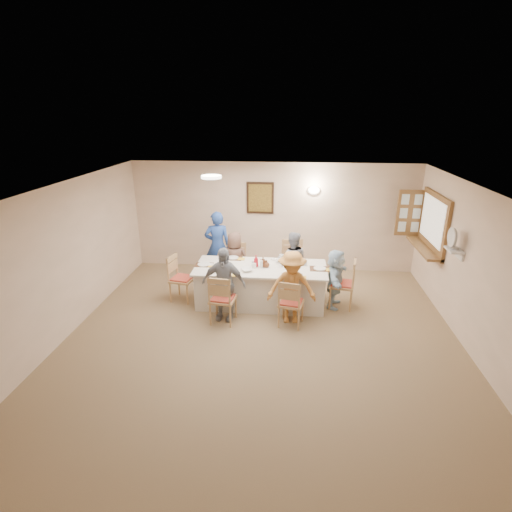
# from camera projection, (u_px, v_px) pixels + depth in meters

# --- Properties ---
(ground) EXTENTS (7.00, 7.00, 0.00)m
(ground) POSITION_uv_depth(u_px,v_px,m) (260.00, 348.00, 6.37)
(ground) COLOR #766248
(room_walls) EXTENTS (7.00, 7.00, 7.00)m
(room_walls) POSITION_uv_depth(u_px,v_px,m) (261.00, 259.00, 5.85)
(room_walls) COLOR beige
(room_walls) RESTS_ON ground
(wall_picture) EXTENTS (0.62, 0.05, 0.72)m
(wall_picture) POSITION_uv_depth(u_px,v_px,m) (260.00, 198.00, 9.05)
(wall_picture) COLOR black
(wall_picture) RESTS_ON room_walls
(wall_sconce) EXTENTS (0.26, 0.09, 0.18)m
(wall_sconce) POSITION_uv_depth(u_px,v_px,m) (314.00, 190.00, 8.86)
(wall_sconce) COLOR white
(wall_sconce) RESTS_ON room_walls
(ceiling_light) EXTENTS (0.36, 0.36, 0.05)m
(ceiling_light) POSITION_uv_depth(u_px,v_px,m) (211.00, 177.00, 7.01)
(ceiling_light) COLOR white
(ceiling_light) RESTS_ON room_walls
(serving_hatch) EXTENTS (0.06, 1.50, 1.15)m
(serving_hatch) POSITION_uv_depth(u_px,v_px,m) (434.00, 223.00, 7.82)
(serving_hatch) COLOR brown
(serving_hatch) RESTS_ON room_walls
(hatch_sill) EXTENTS (0.30, 1.50, 0.05)m
(hatch_sill) POSITION_uv_depth(u_px,v_px,m) (424.00, 248.00, 8.01)
(hatch_sill) COLOR brown
(hatch_sill) RESTS_ON room_walls
(shutter_door) EXTENTS (0.55, 0.04, 1.00)m
(shutter_door) POSITION_uv_depth(u_px,v_px,m) (410.00, 213.00, 8.55)
(shutter_door) COLOR brown
(shutter_door) RESTS_ON room_walls
(fan_shelf) EXTENTS (0.22, 0.36, 0.03)m
(fan_shelf) POSITION_uv_depth(u_px,v_px,m) (454.00, 250.00, 6.60)
(fan_shelf) COLOR white
(fan_shelf) RESTS_ON room_walls
(desk_fan) EXTENTS (0.30, 0.30, 0.28)m
(desk_fan) POSITION_uv_depth(u_px,v_px,m) (454.00, 241.00, 6.55)
(desk_fan) COLOR #A5A5A8
(desk_fan) RESTS_ON fan_shelf
(dining_table) EXTENTS (2.51, 1.06, 0.76)m
(dining_table) POSITION_uv_depth(u_px,v_px,m) (261.00, 285.00, 7.75)
(dining_table) COLOR silver
(dining_table) RESTS_ON ground
(chair_back_left) EXTENTS (0.45, 0.45, 0.92)m
(chair_back_left) POSITION_uv_depth(u_px,v_px,m) (236.00, 265.00, 8.52)
(chair_back_left) COLOR tan
(chair_back_left) RESTS_ON ground
(chair_back_right) EXTENTS (0.51, 0.51, 1.01)m
(chair_back_right) POSITION_uv_depth(u_px,v_px,m) (292.00, 265.00, 8.40)
(chair_back_right) COLOR tan
(chair_back_right) RESTS_ON ground
(chair_front_left) EXTENTS (0.49, 0.49, 0.93)m
(chair_front_left) POSITION_uv_depth(u_px,v_px,m) (223.00, 298.00, 7.02)
(chair_front_left) COLOR tan
(chair_front_left) RESTS_ON ground
(chair_front_right) EXTENTS (0.50, 0.50, 0.89)m
(chair_front_right) POSITION_uv_depth(u_px,v_px,m) (291.00, 302.00, 6.92)
(chair_front_right) COLOR tan
(chair_front_right) RESTS_ON ground
(chair_left_end) EXTENTS (0.52, 0.52, 0.92)m
(chair_left_end) POSITION_uv_depth(u_px,v_px,m) (182.00, 278.00, 7.85)
(chair_left_end) COLOR tan
(chair_left_end) RESTS_ON ground
(chair_right_end) EXTENTS (0.54, 0.54, 0.96)m
(chair_right_end) POSITION_uv_depth(u_px,v_px,m) (342.00, 283.00, 7.57)
(chair_right_end) COLOR tan
(chair_right_end) RESTS_ON ground
(diner_back_left) EXTENTS (0.69, 0.53, 1.22)m
(diner_back_left) POSITION_uv_depth(u_px,v_px,m) (235.00, 260.00, 8.35)
(diner_back_left) COLOR brown
(diner_back_left) RESTS_ON ground
(diner_back_right) EXTENTS (0.63, 0.50, 1.27)m
(diner_back_right) POSITION_uv_depth(u_px,v_px,m) (292.00, 261.00, 8.24)
(diner_back_right) COLOR gray
(diner_back_right) RESTS_ON ground
(diner_front_left) EXTENTS (0.87, 0.51, 1.36)m
(diner_front_left) POSITION_uv_depth(u_px,v_px,m) (224.00, 284.00, 7.06)
(diner_front_left) COLOR gray
(diner_front_left) RESTS_ON ground
(diner_front_right) EXTENTS (0.91, 0.59, 1.33)m
(diner_front_right) POSITION_uv_depth(u_px,v_px,m) (292.00, 287.00, 6.96)
(diner_front_right) COLOR #CD873D
(diner_front_right) RESTS_ON ground
(diner_right_end) EXTENTS (1.20, 0.77, 1.15)m
(diner_right_end) POSITION_uv_depth(u_px,v_px,m) (335.00, 279.00, 7.55)
(diner_right_end) COLOR silver
(diner_right_end) RESTS_ON ground
(caregiver) EXTENTS (0.67, 0.54, 1.54)m
(caregiver) POSITION_uv_depth(u_px,v_px,m) (217.00, 246.00, 8.78)
(caregiver) COLOR #284BA2
(caregiver) RESTS_ON ground
(placemat_fl) EXTENTS (0.33, 0.24, 0.01)m
(placemat_fl) POSITION_uv_depth(u_px,v_px,m) (226.00, 274.00, 7.27)
(placemat_fl) COLOR #472B19
(placemat_fl) RESTS_ON dining_table
(plate_fl) EXTENTS (0.24, 0.24, 0.02)m
(plate_fl) POSITION_uv_depth(u_px,v_px,m) (226.00, 274.00, 7.27)
(plate_fl) COLOR white
(plate_fl) RESTS_ON dining_table
(napkin_fl) EXTENTS (0.14, 0.14, 0.01)m
(napkin_fl) POSITION_uv_depth(u_px,v_px,m) (235.00, 275.00, 7.21)
(napkin_fl) COLOR gold
(napkin_fl) RESTS_ON dining_table
(placemat_fr) EXTENTS (0.38, 0.28, 0.01)m
(placemat_fr) POSITION_uv_depth(u_px,v_px,m) (292.00, 276.00, 7.17)
(placemat_fr) COLOR #472B19
(placemat_fr) RESTS_ON dining_table
(plate_fr) EXTENTS (0.26, 0.26, 0.02)m
(plate_fr) POSITION_uv_depth(u_px,v_px,m) (292.00, 276.00, 7.16)
(plate_fr) COLOR white
(plate_fr) RESTS_ON dining_table
(napkin_fr) EXTENTS (0.15, 0.15, 0.01)m
(napkin_fr) POSITION_uv_depth(u_px,v_px,m) (302.00, 278.00, 7.10)
(napkin_fr) COLOR gold
(napkin_fr) RESTS_ON dining_table
(placemat_bl) EXTENTS (0.38, 0.28, 0.01)m
(placemat_bl) POSITION_uv_depth(u_px,v_px,m) (233.00, 258.00, 8.06)
(placemat_bl) COLOR #472B19
(placemat_bl) RESTS_ON dining_table
(plate_bl) EXTENTS (0.23, 0.23, 0.01)m
(plate_bl) POSITION_uv_depth(u_px,v_px,m) (233.00, 258.00, 8.06)
(plate_bl) COLOR white
(plate_bl) RESTS_ON dining_table
(napkin_bl) EXTENTS (0.14, 0.14, 0.01)m
(napkin_bl) POSITION_uv_depth(u_px,v_px,m) (241.00, 259.00, 7.99)
(napkin_bl) COLOR gold
(napkin_bl) RESTS_ON dining_table
(placemat_br) EXTENTS (0.37, 0.28, 0.01)m
(placemat_br) POSITION_uv_depth(u_px,v_px,m) (292.00, 260.00, 7.95)
(placemat_br) COLOR #472B19
(placemat_br) RESTS_ON dining_table
(plate_br) EXTENTS (0.23, 0.23, 0.01)m
(plate_br) POSITION_uv_depth(u_px,v_px,m) (292.00, 260.00, 7.95)
(plate_br) COLOR white
(plate_br) RESTS_ON dining_table
(napkin_br) EXTENTS (0.15, 0.15, 0.01)m
(napkin_br) POSITION_uv_depth(u_px,v_px,m) (301.00, 261.00, 7.89)
(napkin_br) COLOR gold
(napkin_br) RESTS_ON dining_table
(placemat_le) EXTENTS (0.34, 0.25, 0.01)m
(placemat_le) POSITION_uv_depth(u_px,v_px,m) (204.00, 265.00, 7.71)
(placemat_le) COLOR #472B19
(placemat_le) RESTS_ON dining_table
(plate_le) EXTENTS (0.24, 0.24, 0.02)m
(plate_le) POSITION_uv_depth(u_px,v_px,m) (204.00, 264.00, 7.71)
(plate_le) COLOR white
(plate_le) RESTS_ON dining_table
(napkin_le) EXTENTS (0.15, 0.15, 0.01)m
(napkin_le) POSITION_uv_depth(u_px,v_px,m) (213.00, 266.00, 7.65)
(napkin_le) COLOR gold
(napkin_le) RESTS_ON dining_table
(placemat_re) EXTENTS (0.37, 0.28, 0.01)m
(placemat_re) POSITION_uv_depth(u_px,v_px,m) (320.00, 269.00, 7.52)
(placemat_re) COLOR #472B19
(placemat_re) RESTS_ON dining_table
(plate_re) EXTENTS (0.23, 0.23, 0.01)m
(plate_re) POSITION_uv_depth(u_px,v_px,m) (320.00, 268.00, 7.51)
(plate_re) COLOR white
(plate_re) RESTS_ON dining_table
(napkin_re) EXTENTS (0.14, 0.14, 0.01)m
(napkin_re) POSITION_uv_depth(u_px,v_px,m) (330.00, 270.00, 7.45)
(napkin_re) COLOR gold
(napkin_re) RESTS_ON dining_table
(teacup_a) EXTENTS (0.14, 0.14, 0.09)m
(teacup_a) POSITION_uv_depth(u_px,v_px,m) (217.00, 270.00, 7.36)
(teacup_a) COLOR white
(teacup_a) RESTS_ON dining_table
(teacup_b) EXTENTS (0.17, 0.17, 0.09)m
(teacup_b) POSITION_uv_depth(u_px,v_px,m) (281.00, 257.00, 8.02)
(teacup_b) COLOR white
(teacup_b) RESTS_ON dining_table
(bowl_a) EXTENTS (0.37, 0.37, 0.05)m
(bowl_a) POSITION_uv_depth(u_px,v_px,m) (247.00, 270.00, 7.41)
(bowl_a) COLOR white
(bowl_a) RESTS_ON dining_table
(bowl_b) EXTENTS (0.28, 0.28, 0.06)m
(bowl_b) POSITION_uv_depth(u_px,v_px,m) (281.00, 261.00, 7.83)
(bowl_b) COLOR white
(bowl_b) RESTS_ON dining_table
(condiment_ketchup) EXTENTS (0.13, 0.13, 0.23)m
(condiment_ketchup) POSITION_uv_depth(u_px,v_px,m) (256.00, 261.00, 7.59)
(condiment_ketchup) COLOR red
(condiment_ketchup) RESTS_ON dining_table
(condiment_brown) EXTENTS (0.15, 0.15, 0.20)m
(condiment_brown) POSITION_uv_depth(u_px,v_px,m) (263.00, 262.00, 7.60)
(condiment_brown) COLOR brown
(condiment_brown) RESTS_ON dining_table
(condiment_malt) EXTENTS (0.19, 0.19, 0.14)m
(condiment_malt) POSITION_uv_depth(u_px,v_px,m) (267.00, 264.00, 7.57)
(condiment_malt) COLOR brown
(condiment_malt) RESTS_ON dining_table
(drinking_glass) EXTENTS (0.06, 0.06, 0.09)m
(drinking_glass) POSITION_uv_depth(u_px,v_px,m) (253.00, 263.00, 7.66)
(drinking_glass) COLOR silver
(drinking_glass) RESTS_ON dining_table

